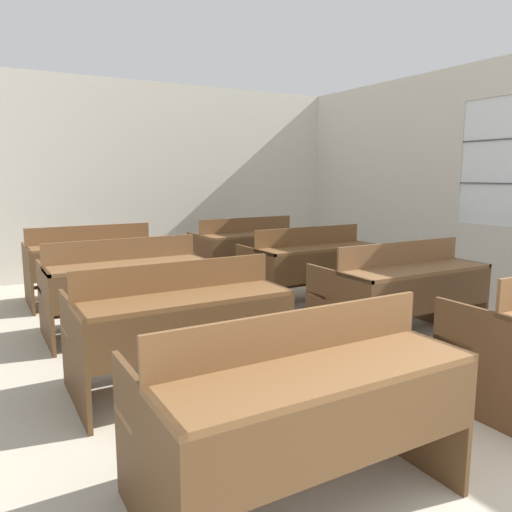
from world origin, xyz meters
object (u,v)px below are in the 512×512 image
object	(u,v)px
bench_front_left	(299,402)
bench_third_right	(310,263)
bench_third_left	(124,283)
bench_second_right	(401,288)
bench_back_right	(248,248)
bench_second_left	(179,321)
bench_back_left	(92,261)

from	to	relation	value
bench_front_left	bench_third_right	size ratio (longest dim) A/B	1.00
bench_third_left	bench_third_right	bearing A→B (deg)	-0.41
bench_second_right	bench_back_right	world-z (taller)	same
bench_front_left	bench_back_right	distance (m)	4.54
bench_front_left	bench_third_right	world-z (taller)	same
bench_second_left	bench_third_right	world-z (taller)	same
bench_second_right	bench_third_left	distance (m)	2.43
bench_second_left	bench_third_left	world-z (taller)	same
bench_third_right	bench_back_left	size ratio (longest dim) A/B	1.00
bench_second_left	bench_second_right	xyz separation A→B (m)	(2.00, -0.03, 0.00)
bench_second_right	bench_front_left	bearing A→B (deg)	-145.93
bench_second_left	bench_third_left	bearing A→B (deg)	89.82
bench_front_left	bench_second_left	xyz separation A→B (m)	(-0.02, 1.37, 0.00)
bench_second_right	bench_third_left	world-z (taller)	same
bench_third_left	bench_back_left	xyz separation A→B (m)	(-0.01, 1.35, 0.00)
bench_front_left	bench_third_right	xyz separation A→B (m)	(2.01, 2.71, 0.00)
bench_second_right	bench_third_right	bearing A→B (deg)	88.77
bench_back_left	bench_back_right	xyz separation A→B (m)	(2.01, 0.01, 0.00)
bench_second_right	bench_third_left	size ratio (longest dim) A/B	1.00
bench_front_left	bench_third_left	distance (m)	2.73
bench_front_left	bench_back_left	xyz separation A→B (m)	(-0.02, 4.07, 0.00)
bench_front_left	bench_back_left	bearing A→B (deg)	90.28
bench_back_left	bench_back_right	distance (m)	2.01
bench_second_left	bench_third_right	xyz separation A→B (m)	(2.02, 1.34, 0.00)
bench_third_right	bench_back_left	world-z (taller)	same
bench_second_left	bench_back_left	xyz separation A→B (m)	(-0.00, 2.70, 0.00)
bench_front_left	bench_second_right	distance (m)	2.39
bench_front_left	bench_second_left	bearing A→B (deg)	90.75
bench_front_left	bench_second_left	size ratio (longest dim) A/B	1.00
bench_second_left	bench_third_left	distance (m)	1.36
bench_third_right	bench_back_right	size ratio (longest dim) A/B	1.00
bench_back_right	bench_back_left	bearing A→B (deg)	-179.58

